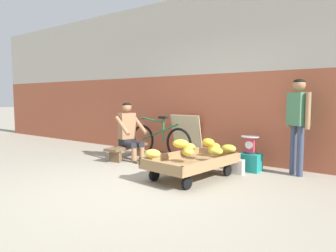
{
  "coord_description": "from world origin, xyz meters",
  "views": [
    {
      "loc": [
        2.82,
        -2.98,
        1.23
      ],
      "look_at": [
        -0.36,
        1.29,
        0.75
      ],
      "focal_mm": 33.14,
      "sensor_mm": 36.0,
      "label": 1
    }
  ],
  "objects_px": {
    "bicycle_near_left": "(160,140)",
    "customer_adult": "(298,116)",
    "weighing_scale": "(250,144)",
    "shopping_bag": "(238,167)",
    "plastic_crate": "(250,162)",
    "banana_cart": "(192,163)",
    "sign_board": "(187,136)",
    "vendor_seated": "(129,131)",
    "low_bench": "(127,149)"
  },
  "relations": [
    {
      "from": "shopping_bag",
      "to": "sign_board",
      "type": "bearing_deg",
      "value": 152.34
    },
    {
      "from": "vendor_seated",
      "to": "sign_board",
      "type": "relative_size",
      "value": 1.29
    },
    {
      "from": "plastic_crate",
      "to": "bicycle_near_left",
      "type": "distance_m",
      "value": 2.04
    },
    {
      "from": "customer_adult",
      "to": "plastic_crate",
      "type": "bearing_deg",
      "value": -166.62
    },
    {
      "from": "low_bench",
      "to": "weighing_scale",
      "type": "height_order",
      "value": "weighing_scale"
    },
    {
      "from": "banana_cart",
      "to": "bicycle_near_left",
      "type": "relative_size",
      "value": 0.92
    },
    {
      "from": "sign_board",
      "to": "plastic_crate",
      "type": "bearing_deg",
      "value": -16.6
    },
    {
      "from": "weighing_scale",
      "to": "bicycle_near_left",
      "type": "bearing_deg",
      "value": 176.47
    },
    {
      "from": "weighing_scale",
      "to": "banana_cart",
      "type": "bearing_deg",
      "value": -117.78
    },
    {
      "from": "low_bench",
      "to": "customer_adult",
      "type": "relative_size",
      "value": 0.74
    },
    {
      "from": "banana_cart",
      "to": "bicycle_near_left",
      "type": "distance_m",
      "value": 1.88
    },
    {
      "from": "weighing_scale",
      "to": "shopping_bag",
      "type": "bearing_deg",
      "value": -100.87
    },
    {
      "from": "low_bench",
      "to": "plastic_crate",
      "type": "xyz_separation_m",
      "value": [
        2.41,
        0.46,
        -0.05
      ]
    },
    {
      "from": "sign_board",
      "to": "shopping_bag",
      "type": "xyz_separation_m",
      "value": [
        1.52,
        -0.79,
        -0.32
      ]
    },
    {
      "from": "low_bench",
      "to": "customer_adult",
      "type": "distance_m",
      "value": 3.27
    },
    {
      "from": "weighing_scale",
      "to": "customer_adult",
      "type": "height_order",
      "value": "customer_adult"
    },
    {
      "from": "banana_cart",
      "to": "sign_board",
      "type": "bearing_deg",
      "value": 125.8
    },
    {
      "from": "customer_adult",
      "to": "shopping_bag",
      "type": "xyz_separation_m",
      "value": [
        -0.77,
        -0.49,
        -0.83
      ]
    },
    {
      "from": "banana_cart",
      "to": "customer_adult",
      "type": "bearing_deg",
      "value": 43.35
    },
    {
      "from": "banana_cart",
      "to": "low_bench",
      "type": "xyz_separation_m",
      "value": [
        -1.89,
        0.53,
        -0.04
      ]
    },
    {
      "from": "vendor_seated",
      "to": "plastic_crate",
      "type": "height_order",
      "value": "vendor_seated"
    },
    {
      "from": "sign_board",
      "to": "vendor_seated",
      "type": "bearing_deg",
      "value": -127.99
    },
    {
      "from": "bicycle_near_left",
      "to": "plastic_crate",
      "type": "bearing_deg",
      "value": -3.5
    },
    {
      "from": "plastic_crate",
      "to": "shopping_bag",
      "type": "bearing_deg",
      "value": -100.83
    },
    {
      "from": "low_bench",
      "to": "shopping_bag",
      "type": "distance_m",
      "value": 2.36
    },
    {
      "from": "low_bench",
      "to": "plastic_crate",
      "type": "relative_size",
      "value": 3.14
    },
    {
      "from": "plastic_crate",
      "to": "customer_adult",
      "type": "bearing_deg",
      "value": 13.38
    },
    {
      "from": "plastic_crate",
      "to": "customer_adult",
      "type": "relative_size",
      "value": 0.24
    },
    {
      "from": "weighing_scale",
      "to": "shopping_bag",
      "type": "relative_size",
      "value": 1.25
    },
    {
      "from": "low_bench",
      "to": "bicycle_near_left",
      "type": "xyz_separation_m",
      "value": [
        0.38,
        0.59,
        0.15
      ]
    },
    {
      "from": "vendor_seated",
      "to": "sign_board",
      "type": "xyz_separation_m",
      "value": [
        0.75,
        0.96,
        -0.13
      ]
    },
    {
      "from": "weighing_scale",
      "to": "sign_board",
      "type": "relative_size",
      "value": 0.34
    },
    {
      "from": "banana_cart",
      "to": "customer_adult",
      "type": "distance_m",
      "value": 1.84
    },
    {
      "from": "bicycle_near_left",
      "to": "shopping_bag",
      "type": "xyz_separation_m",
      "value": [
        1.97,
        -0.45,
        -0.23
      ]
    },
    {
      "from": "plastic_crate",
      "to": "sign_board",
      "type": "relative_size",
      "value": 0.41
    },
    {
      "from": "sign_board",
      "to": "customer_adult",
      "type": "xyz_separation_m",
      "value": [
        2.29,
        -0.3,
        0.51
      ]
    },
    {
      "from": "bicycle_near_left",
      "to": "shopping_bag",
      "type": "distance_m",
      "value": 2.03
    },
    {
      "from": "bicycle_near_left",
      "to": "customer_adult",
      "type": "bearing_deg",
      "value": 0.93
    },
    {
      "from": "weighing_scale",
      "to": "bicycle_near_left",
      "type": "xyz_separation_m",
      "value": [
        -2.03,
        0.13,
        -0.1
      ]
    },
    {
      "from": "low_bench",
      "to": "weighing_scale",
      "type": "bearing_deg",
      "value": 10.88
    },
    {
      "from": "sign_board",
      "to": "customer_adult",
      "type": "height_order",
      "value": "customer_adult"
    },
    {
      "from": "bicycle_near_left",
      "to": "weighing_scale",
      "type": "bearing_deg",
      "value": -3.53
    },
    {
      "from": "shopping_bag",
      "to": "plastic_crate",
      "type": "bearing_deg",
      "value": 79.17
    },
    {
      "from": "vendor_seated",
      "to": "plastic_crate",
      "type": "bearing_deg",
      "value": 11.81
    },
    {
      "from": "banana_cart",
      "to": "vendor_seated",
      "type": "relative_size",
      "value": 1.34
    },
    {
      "from": "bicycle_near_left",
      "to": "customer_adult",
      "type": "distance_m",
      "value": 2.8
    },
    {
      "from": "plastic_crate",
      "to": "bicycle_near_left",
      "type": "bearing_deg",
      "value": 176.5
    },
    {
      "from": "customer_adult",
      "to": "low_bench",
      "type": "bearing_deg",
      "value": -168.53
    },
    {
      "from": "shopping_bag",
      "to": "low_bench",
      "type": "bearing_deg",
      "value": -176.58
    },
    {
      "from": "bicycle_near_left",
      "to": "sign_board",
      "type": "xyz_separation_m",
      "value": [
        0.45,
        0.35,
        0.09
      ]
    }
  ]
}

